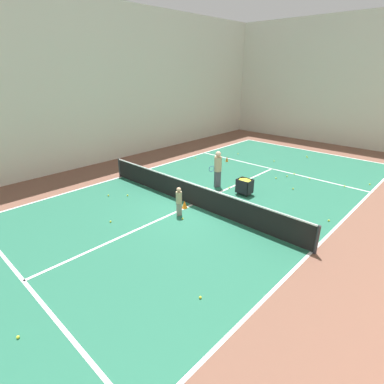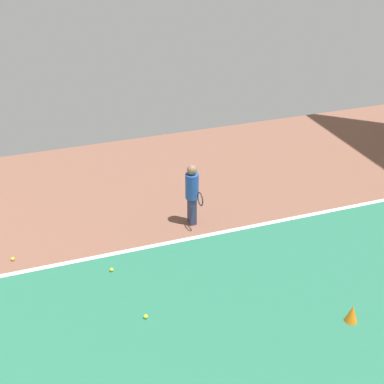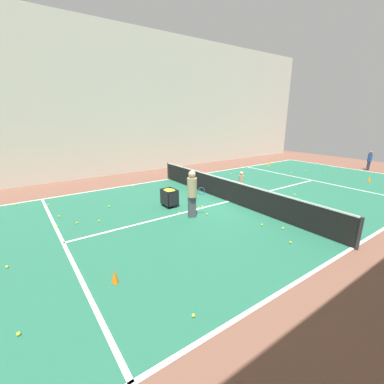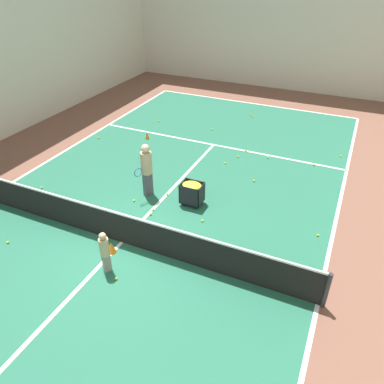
# 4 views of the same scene
# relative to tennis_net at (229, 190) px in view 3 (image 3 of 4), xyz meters

# --- Properties ---
(ground_plane) EXTENTS (34.21, 34.21, 0.00)m
(ground_plane) POSITION_rel_tennis_net_xyz_m (0.00, 0.00, -0.50)
(ground_plane) COLOR brown
(court_playing_area) EXTENTS (10.17, 24.09, 0.00)m
(court_playing_area) POSITION_rel_tennis_net_xyz_m (0.00, 0.00, -0.50)
(court_playing_area) COLOR #23664C
(court_playing_area) RESTS_ON ground
(line_baseline_near) EXTENTS (10.17, 0.10, 0.00)m
(line_baseline_near) POSITION_rel_tennis_net_xyz_m (0.00, -12.04, -0.50)
(line_baseline_near) COLOR white
(line_baseline_near) RESTS_ON ground
(line_sideline_left) EXTENTS (0.10, 24.09, 0.00)m
(line_sideline_left) POSITION_rel_tennis_net_xyz_m (-5.08, 0.00, -0.50)
(line_sideline_left) COLOR white
(line_sideline_left) RESTS_ON ground
(line_sideline_right) EXTENTS (0.10, 24.09, 0.00)m
(line_sideline_right) POSITION_rel_tennis_net_xyz_m (5.08, 0.00, -0.50)
(line_sideline_right) COLOR white
(line_sideline_right) RESTS_ON ground
(line_service_near) EXTENTS (10.17, 0.10, 0.00)m
(line_service_near) POSITION_rel_tennis_net_xyz_m (0.00, -6.62, -0.50)
(line_service_near) COLOR white
(line_service_near) RESTS_ON ground
(line_service_far) EXTENTS (10.17, 0.10, 0.00)m
(line_service_far) POSITION_rel_tennis_net_xyz_m (0.00, 6.62, -0.50)
(line_service_far) COLOR white
(line_service_far) RESTS_ON ground
(line_centre_service) EXTENTS (0.10, 13.25, 0.00)m
(line_centre_service) POSITION_rel_tennis_net_xyz_m (0.00, 0.00, -0.50)
(line_centre_service) COLOR white
(line_centre_service) RESTS_ON ground
(hall_enclosure_right) EXTENTS (0.15, 30.51, 8.72)m
(hall_enclosure_right) POSITION_rel_tennis_net_xyz_m (8.22, 0.00, 3.86)
(hall_enclosure_right) COLOR silver
(hall_enclosure_right) RESTS_ON ground
(tennis_net) EXTENTS (10.47, 0.10, 0.97)m
(tennis_net) POSITION_rel_tennis_net_xyz_m (0.00, 0.00, 0.00)
(tennis_net) COLOR #2D2D33
(tennis_net) RESTS_ON ground
(player_near_baseline) EXTENTS (0.27, 0.59, 1.33)m
(player_near_baseline) POSITION_rel_tennis_net_xyz_m (-0.58, -12.57, 0.26)
(player_near_baseline) COLOR #2D3351
(player_near_baseline) RESTS_ON ground
(coach_at_net) EXTENTS (0.46, 0.71, 1.75)m
(coach_at_net) POSITION_rel_tennis_net_xyz_m (-0.54, 2.34, 0.50)
(coach_at_net) COLOR #4C4C56
(coach_at_net) RESTS_ON ground
(child_midcourt) EXTENTS (0.31, 0.31, 1.16)m
(child_midcourt) POSITION_rel_tennis_net_xyz_m (0.29, -1.03, 0.16)
(child_midcourt) COLOR gray
(child_midcourt) RESTS_ON ground
(ball_cart) EXTENTS (0.65, 0.51, 0.75)m
(ball_cart) POSITION_rel_tennis_net_xyz_m (0.95, 2.42, 0.02)
(ball_cart) COLOR black
(ball_cart) RESTS_ON ground
(training_cone_0) EXTENTS (0.20, 0.20, 0.31)m
(training_cone_0) POSITION_rel_tennis_net_xyz_m (-2.02, -9.04, -0.35)
(training_cone_0) COLOR orange
(training_cone_0) RESTS_ON ground
(training_cone_1) EXTENTS (0.21, 0.21, 0.32)m
(training_cone_1) POSITION_rel_tennis_net_xyz_m (4.43, -8.26, -0.34)
(training_cone_1) COLOR orange
(training_cone_1) RESTS_ON ground
(training_cone_3) EXTENTS (0.24, 0.24, 0.32)m
(training_cone_3) POSITION_rel_tennis_net_xyz_m (-0.01, -0.43, -0.34)
(training_cone_3) COLOR orange
(training_cone_3) RESTS_ON ground
(training_cone_4) EXTENTS (0.17, 0.17, 0.32)m
(training_cone_4) POSITION_rel_tennis_net_xyz_m (-2.72, 6.02, -0.34)
(training_cone_4) COLOR orange
(training_cone_4) RESTS_ON ground
(tennis_ball_0) EXTENTS (0.07, 0.07, 0.07)m
(tennis_ball_0) POSITION_rel_tennis_net_xyz_m (2.30, 4.50, -0.47)
(tennis_ball_0) COLOR yellow
(tennis_ball_0) RESTS_ON ground
(tennis_ball_1) EXTENTS (0.07, 0.07, 0.07)m
(tennis_ball_1) POSITION_rel_tennis_net_xyz_m (-3.35, -1.88, -0.47)
(tennis_ball_1) COLOR yellow
(tennis_ball_1) RESTS_ON ground
(tennis_ball_2) EXTENTS (0.07, 0.07, 0.07)m
(tennis_ball_2) POSITION_rel_tennis_net_xyz_m (2.97, -12.46, -0.47)
(tennis_ball_2) COLOR yellow
(tennis_ball_2) RESTS_ON ground
(tennis_ball_3) EXTENTS (0.07, 0.07, 0.07)m
(tennis_ball_3) POSITION_rel_tennis_net_xyz_m (1.25, 5.97, -0.47)
(tennis_ball_3) COLOR yellow
(tennis_ball_3) RESTS_ON ground
(tennis_ball_4) EXTENTS (0.07, 0.07, 0.07)m
(tennis_ball_4) POSITION_rel_tennis_net_xyz_m (0.08, 1.40, -0.47)
(tennis_ball_4) COLOR yellow
(tennis_ball_4) RESTS_ON ground
(tennis_ball_5) EXTENTS (0.07, 0.07, 0.07)m
(tennis_ball_5) POSITION_rel_tennis_net_xyz_m (-3.19, 7.86, -0.47)
(tennis_ball_5) COLOR yellow
(tennis_ball_5) RESTS_ON ground
(tennis_ball_6) EXTENTS (0.07, 0.07, 0.07)m
(tennis_ball_6) POSITION_rel_tennis_net_xyz_m (1.04, -10.17, -0.47)
(tennis_ball_6) COLOR yellow
(tennis_ball_6) RESTS_ON ground
(tennis_ball_8) EXTENTS (0.07, 0.07, 0.07)m
(tennis_ball_8) POSITION_rel_tennis_net_xyz_m (-2.73, -1.29, -0.47)
(tennis_ball_8) COLOR yellow
(tennis_ball_8) RESTS_ON ground
(tennis_ball_9) EXTENTS (0.07, 0.07, 0.07)m
(tennis_ball_9) POSITION_rel_tennis_net_xyz_m (0.02, 2.55, -0.47)
(tennis_ball_9) COLOR yellow
(tennis_ball_9) RESTS_ON ground
(tennis_ball_10) EXTENTS (0.07, 0.07, 0.07)m
(tennis_ball_10) POSITION_rel_tennis_net_xyz_m (0.03, 1.62, -0.47)
(tennis_ball_10) COLOR yellow
(tennis_ball_10) RESTS_ON ground
(tennis_ball_11) EXTENTS (0.07, 0.07, 0.07)m
(tennis_ball_11) POSITION_rel_tennis_net_xyz_m (2.29, 6.37, -0.47)
(tennis_ball_11) COLOR yellow
(tennis_ball_11) RESTS_ON ground
(tennis_ball_12) EXTENTS (0.07, 0.07, 0.07)m
(tennis_ball_12) POSITION_rel_tennis_net_xyz_m (1.60, 1.72, -0.47)
(tennis_ball_12) COLOR yellow
(tennis_ball_12) RESTS_ON ground
(tennis_ball_13) EXTENTS (0.07, 0.07, 0.07)m
(tennis_ball_13) POSITION_rel_tennis_net_xyz_m (1.36, 6.58, -0.47)
(tennis_ball_13) COLOR yellow
(tennis_ball_13) RESTS_ON ground
(tennis_ball_14) EXTENTS (0.07, 0.07, 0.07)m
(tennis_ball_14) POSITION_rel_tennis_net_xyz_m (-2.57, 0.87, -0.47)
(tennis_ball_14) COLOR yellow
(tennis_ball_14) RESTS_ON ground
(tennis_ball_16) EXTENTS (0.07, 0.07, 0.07)m
(tennis_ball_16) POSITION_rel_tennis_net_xyz_m (-0.62, 7.99, -0.47)
(tennis_ball_16) COLOR yellow
(tennis_ball_16) RESTS_ON ground
(tennis_ball_17) EXTENTS (0.07, 0.07, 0.07)m
(tennis_ball_17) POSITION_rel_tennis_net_xyz_m (-3.90, 1.19, -0.47)
(tennis_ball_17) COLOR yellow
(tennis_ball_17) RESTS_ON ground
(tennis_ball_18) EXTENTS (0.07, 0.07, 0.07)m
(tennis_ball_18) POSITION_rel_tennis_net_xyz_m (0.99, 5.29, -0.47)
(tennis_ball_18) COLOR yellow
(tennis_ball_18) RESTS_ON ground
(tennis_ball_19) EXTENTS (0.07, 0.07, 0.07)m
(tennis_ball_19) POSITION_rel_tennis_net_xyz_m (4.71, 2.42, -0.47)
(tennis_ball_19) COLOR yellow
(tennis_ball_19) RESTS_ON ground
(tennis_ball_20) EXTENTS (0.07, 0.07, 0.07)m
(tennis_ball_20) POSITION_rel_tennis_net_xyz_m (-0.74, 1.80, -0.47)
(tennis_ball_20) COLOR yellow
(tennis_ball_20) RESTS_ON ground
(tennis_ball_21) EXTENTS (0.07, 0.07, 0.07)m
(tennis_ball_21) POSITION_rel_tennis_net_xyz_m (4.77, 7.63, -0.47)
(tennis_ball_21) COLOR yellow
(tennis_ball_21) RESTS_ON ground
(tennis_ball_22) EXTENTS (0.07, 0.07, 0.07)m
(tennis_ball_22) POSITION_rel_tennis_net_xyz_m (3.91, -3.87, -0.47)
(tennis_ball_22) COLOR yellow
(tennis_ball_22) RESTS_ON ground
(tennis_ball_23) EXTENTS (0.07, 0.07, 0.07)m
(tennis_ball_23) POSITION_rel_tennis_net_xyz_m (-4.58, 5.19, -0.47)
(tennis_ball_23) COLOR yellow
(tennis_ball_23) RESTS_ON ground
(tennis_ball_24) EXTENTS (0.07, 0.07, 0.07)m
(tennis_ball_24) POSITION_rel_tennis_net_xyz_m (0.64, -1.20, -0.47)
(tennis_ball_24) COLOR yellow
(tennis_ball_24) RESTS_ON ground
(tennis_ball_25) EXTENTS (0.07, 0.07, 0.07)m
(tennis_ball_25) POSITION_rel_tennis_net_xyz_m (1.88, -7.39, -0.47)
(tennis_ball_25) COLOR yellow
(tennis_ball_25) RESTS_ON ground
(tennis_ball_26) EXTENTS (0.07, 0.07, 0.07)m
(tennis_ball_26) POSITION_rel_tennis_net_xyz_m (1.65, -8.67, -0.47)
(tennis_ball_26) COLOR yellow
(tennis_ball_26) RESTS_ON ground
(tennis_ball_27) EXTENTS (0.07, 0.07, 0.07)m
(tennis_ball_27) POSITION_rel_tennis_net_xyz_m (1.31, -11.54, -0.47)
(tennis_ball_27) COLOR yellow
(tennis_ball_27) RESTS_ON ground
(tennis_ball_28) EXTENTS (0.07, 0.07, 0.07)m
(tennis_ball_28) POSITION_rel_tennis_net_xyz_m (3.96, 6.51, -0.47)
(tennis_ball_28) COLOR yellow
(tennis_ball_28) RESTS_ON ground
(tennis_ball_29) EXTENTS (0.07, 0.07, 0.07)m
(tennis_ball_29) POSITION_rel_tennis_net_xyz_m (-1.14, -3.19, -0.47)
(tennis_ball_29) COLOR yellow
(tennis_ball_29) RESTS_ON ground
(tennis_ball_30) EXTENTS (0.07, 0.07, 0.07)m
(tennis_ball_30) POSITION_rel_tennis_net_xyz_m (-3.16, 0.53, -0.47)
(tennis_ball_30) COLOR yellow
(tennis_ball_30) RESTS_ON ground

